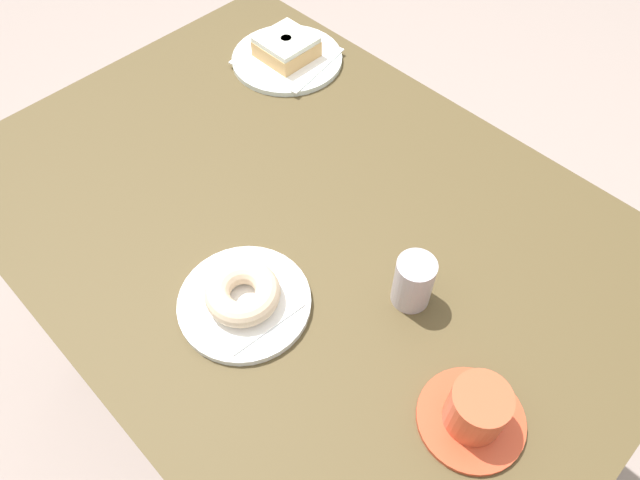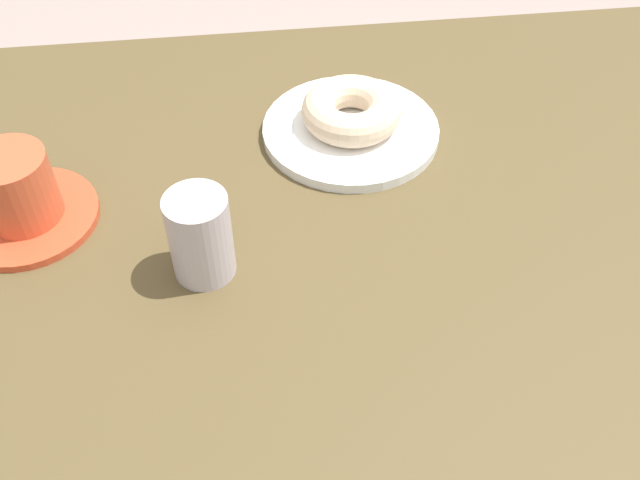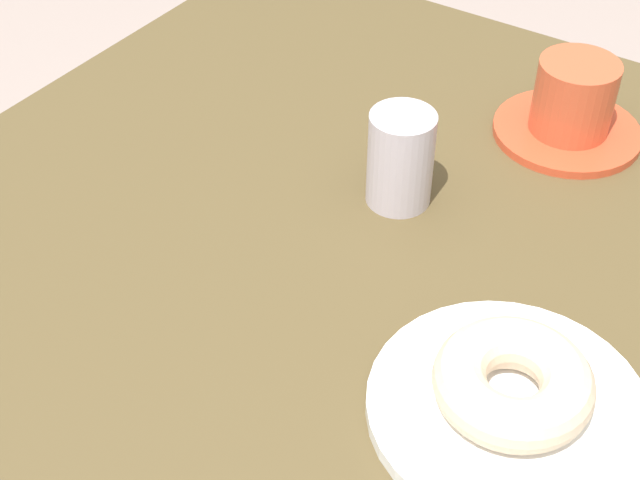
% 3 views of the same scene
% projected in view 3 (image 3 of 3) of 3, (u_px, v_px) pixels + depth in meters
% --- Properties ---
extents(table, '(1.14, 0.81, 0.77)m').
position_uv_depth(table, '(260.00, 435.00, 0.73)').
color(table, '#4E3F24').
rests_on(table, ground_plane).
extents(plate_sugar_ring, '(0.20, 0.20, 0.01)m').
position_uv_depth(plate_sugar_ring, '(508.00, 408.00, 0.64)').
color(plate_sugar_ring, white).
rests_on(plate_sugar_ring, table).
extents(napkin_sugar_ring, '(0.14, 0.14, 0.00)m').
position_uv_depth(napkin_sugar_ring, '(509.00, 401.00, 0.63)').
color(napkin_sugar_ring, white).
rests_on(napkin_sugar_ring, plate_sugar_ring).
extents(donut_sugar_ring, '(0.11, 0.11, 0.04)m').
position_uv_depth(donut_sugar_ring, '(513.00, 382.00, 0.62)').
color(donut_sugar_ring, beige).
rests_on(donut_sugar_ring, napkin_sugar_ring).
extents(coffee_cup, '(0.14, 0.14, 0.08)m').
position_uv_depth(coffee_cup, '(572.00, 106.00, 0.87)').
color(coffee_cup, '#C94527').
rests_on(coffee_cup, table).
extents(sugar_jar, '(0.06, 0.06, 0.09)m').
position_uv_depth(sugar_jar, '(400.00, 159.00, 0.79)').
color(sugar_jar, '#B6ACB8').
rests_on(sugar_jar, table).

